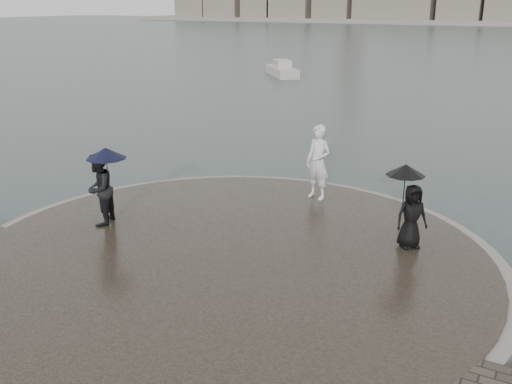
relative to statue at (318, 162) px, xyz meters
The scene contains 6 objects.
ground 8.19m from the statue, 91.64° to the right, with size 400.00×400.00×0.00m, color #2B3835.
kerb_ring 4.74m from the statue, 92.90° to the right, with size 12.50×12.50×0.32m, color gray.
quay_tip 4.73m from the statue, 92.90° to the right, with size 11.90×11.90×0.36m, color #2D261E.
statue is the anchor object (origin of this frame).
visitor_left 6.11m from the statue, 130.90° to the right, with size 1.26×1.17×2.04m.
visitor_right 3.88m from the statue, 33.82° to the right, with size 1.15×0.98×1.95m.
Camera 1 is at (6.41, -6.63, 5.83)m, focal length 40.00 mm.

